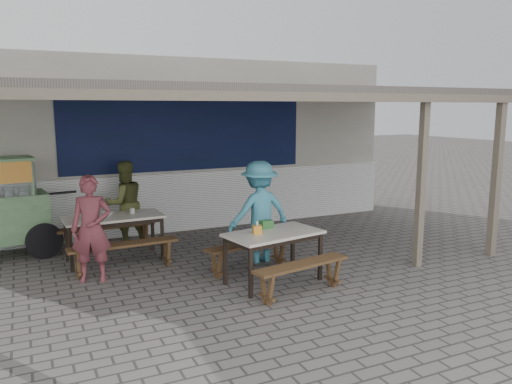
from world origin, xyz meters
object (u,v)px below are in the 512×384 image
Objects in this scene: condiment_bowl at (107,214)px; table_left at (114,221)px; bench_right_street at (302,271)px; patron_right_table at (259,212)px; table_right at (274,237)px; tissue_box at (257,230)px; donation_box at (266,224)px; bench_right_wall at (249,250)px; patron_wall_side at (125,203)px; condiment_jar at (132,211)px; bench_left_street at (124,250)px; bench_left_wall at (107,231)px; patron_street_side at (91,229)px.

table_left is at bearing -57.45° from condiment_bowl.
patron_right_table is at bearing 74.55° from bench_right_street.
table_right reaches higher than bench_right_street.
donation_box is (0.26, 0.23, 0.00)m from tissue_box.
table_right reaches higher than bench_right_wall.
donation_box reaches higher than tissue_box.
patron_right_table is at bearing 122.40° from patron_wall_side.
bench_right_wall is 8.25× the size of donation_box.
condiment_jar is (0.33, 0.09, 0.12)m from table_left.
bench_right_street is 3.98m from patron_wall_side.
donation_box is 2.02× the size of condiment_jar.
bench_left_wall is at bearing 90.00° from bench_left_street.
donation_box reaches higher than bench_left_wall.
condiment_bowl is at bearing -30.59° from patron_right_table.
condiment_jar is at bearing 67.37° from patron_street_side.
bench_right_street is at bearing -47.85° from bench_left_street.
bench_left_street is 1.66m from patron_wall_side.
bench_left_street is at bearing 145.17° from bench_right_wall.
donation_box is at bearing -54.35° from bench_left_wall.
tissue_box is at bearing 60.24° from patron_right_table.
patron_street_side is (-0.43, -1.54, 0.44)m from bench_left_wall.
patron_wall_side reaches higher than table_right.
condiment_jar is at bearing 115.67° from table_right.
donation_box is at bearing -5.28° from patron_street_side.
condiment_bowl is at bearing 128.38° from tissue_box.
patron_right_table is at bearing -28.41° from table_left.
bench_left_wall is 3.35m from table_right.
bench_left_street is 1.01× the size of patron_right_table.
patron_street_side reaches higher than table_left.
donation_box is 2.47m from condiment_jar.
patron_street_side is at bearing -110.29° from condiment_bowl.
table_left is 8.29× the size of condiment_bowl.
donation_box reaches higher than condiment_bowl.
patron_street_side is (-2.47, 1.79, 0.44)m from bench_right_street.
bench_right_wall is 7.76× the size of condiment_bowl.
patron_street_side is at bearing 133.61° from bench_right_street.
bench_right_street is at bearing -83.15° from donation_box.
patron_street_side reaches higher than condiment_jar.
bench_right_street is 1.00× the size of bench_right_wall.
tissue_box reaches higher than condiment_bowl.
table_left and table_right have the same top height.
tissue_box is at bearing -51.62° from condiment_bowl.
patron_wall_side is 3.14m from donation_box.
bench_right_wall is 2.80m from patron_wall_side.
tissue_box is 2.51m from condiment_jar.
condiment_bowl is (-0.43, -0.78, -0.00)m from patron_wall_side.
table_left is 17.77× the size of condiment_jar.
condiment_jar is 0.47× the size of condiment_bowl.
bench_right_wall is at bearing 1.92° from patron_street_side.
bench_right_street is 0.87m from tissue_box.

